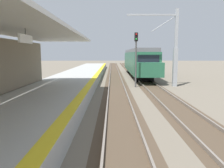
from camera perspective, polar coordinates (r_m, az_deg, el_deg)
station_platform at (r=15.49m, az=-14.66°, el=-2.64°), size 5.00×80.00×0.91m
track_pair_nearest_platform at (r=18.98m, az=1.50°, el=-1.73°), size 2.34×120.00×0.16m
track_pair_middle at (r=19.36m, az=11.61°, el=-1.70°), size 2.34×120.00×0.16m
approaching_train at (r=32.11m, az=7.10°, el=5.92°), size 2.93×19.60×4.76m
rail_signal_post at (r=21.21m, az=6.45°, el=7.76°), size 0.32×0.34×5.20m
catenary_pylon_far_side at (r=22.36m, az=15.69°, el=8.56°), size 5.00×0.40×7.50m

